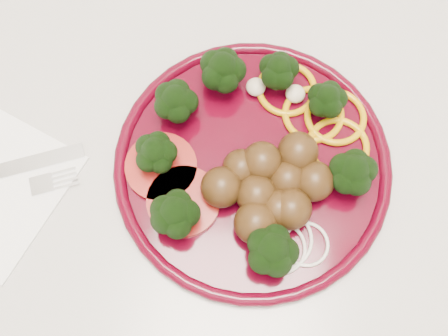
# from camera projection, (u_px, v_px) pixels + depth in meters

# --- Properties ---
(counter) EXTENTS (2.40, 0.60, 0.90)m
(counter) POSITION_uv_depth(u_px,v_px,m) (205.00, 242.00, 1.04)
(counter) COLOR beige
(counter) RESTS_ON ground
(plate) EXTENTS (0.30, 0.30, 0.06)m
(plate) POSITION_uv_depth(u_px,v_px,m) (255.00, 162.00, 0.60)
(plate) COLOR #3E0210
(plate) RESTS_ON counter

